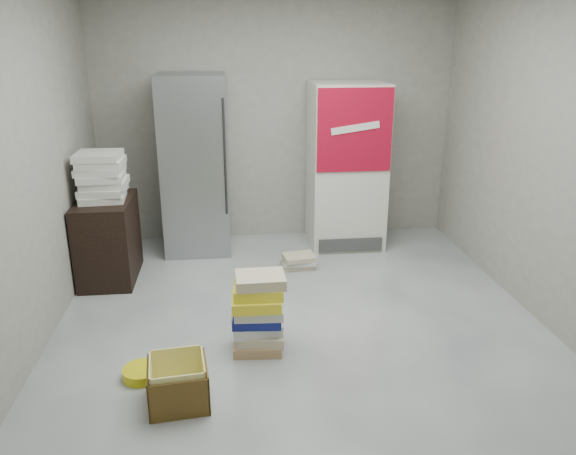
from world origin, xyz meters
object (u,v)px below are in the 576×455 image
(coke_cooler, at_px, (346,166))
(wood_shelf, at_px, (108,240))
(steel_fridge, at_px, (195,165))
(cardboard_box, at_px, (178,385))
(phonebook_stack_main, at_px, (258,313))

(coke_cooler, distance_m, wood_shelf, 2.63)
(steel_fridge, relative_size, cardboard_box, 4.54)
(wood_shelf, relative_size, phonebook_stack_main, 1.31)
(steel_fridge, bearing_deg, wood_shelf, -138.69)
(steel_fridge, height_order, cardboard_box, steel_fridge)
(cardboard_box, bearing_deg, wood_shelf, 104.83)
(coke_cooler, distance_m, cardboard_box, 3.37)
(steel_fridge, relative_size, phonebook_stack_main, 3.10)
(steel_fridge, height_order, phonebook_stack_main, steel_fridge)
(wood_shelf, height_order, cardboard_box, wood_shelf)
(phonebook_stack_main, bearing_deg, steel_fridge, 104.98)
(wood_shelf, xyz_separation_m, cardboard_box, (0.81, -2.09, -0.27))
(cardboard_box, bearing_deg, steel_fridge, 83.26)
(steel_fridge, xyz_separation_m, coke_cooler, (1.65, -0.01, -0.05))
(cardboard_box, bearing_deg, coke_cooler, 53.01)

